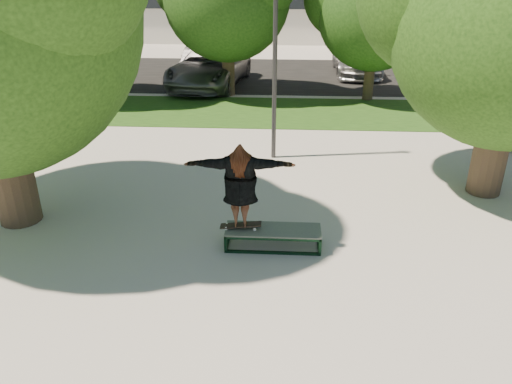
# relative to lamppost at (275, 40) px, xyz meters

# --- Properties ---
(ground) EXTENTS (120.00, 120.00, 0.00)m
(ground) POSITION_rel_lamppost_xyz_m (-1.00, -5.00, -3.15)
(ground) COLOR #A7A19A
(ground) RESTS_ON ground
(grass_strip) EXTENTS (30.00, 4.00, 0.02)m
(grass_strip) POSITION_rel_lamppost_xyz_m (0.00, 4.50, -3.14)
(grass_strip) COLOR #1B3E11
(grass_strip) RESTS_ON ground
(asphalt_strip) EXTENTS (40.00, 8.00, 0.01)m
(asphalt_strip) POSITION_rel_lamppost_xyz_m (-1.00, 11.00, -3.15)
(asphalt_strip) COLOR black
(asphalt_strip) RESTS_ON ground
(bg_tree_right) EXTENTS (5.04, 4.31, 5.43)m
(bg_tree_right) POSITION_rel_lamppost_xyz_m (3.43, 6.57, 0.34)
(bg_tree_right) COLOR #38281E
(bg_tree_right) RESTS_ON ground
(lamppost) EXTENTS (0.25, 0.15, 6.11)m
(lamppost) POSITION_rel_lamppost_xyz_m (0.00, 0.00, 0.00)
(lamppost) COLOR #2D2D30
(lamppost) RESTS_ON ground
(grind_box) EXTENTS (1.80, 0.60, 0.38)m
(grind_box) POSITION_rel_lamppost_xyz_m (0.12, -4.76, -2.96)
(grind_box) COLOR black
(grind_box) RESTS_ON ground
(skater_rig) EXTENTS (1.99, 0.57, 1.69)m
(skater_rig) POSITION_rel_lamppost_xyz_m (-0.49, -4.76, -1.89)
(skater_rig) COLOR white
(skater_rig) RESTS_ON grind_box
(car_silver_a) EXTENTS (2.29, 4.95, 1.64)m
(car_silver_a) POSITION_rel_lamppost_xyz_m (-9.15, 9.33, -2.33)
(car_silver_a) COLOR #B4B4B9
(car_silver_a) RESTS_ON asphalt_strip
(car_dark) EXTENTS (1.55, 4.25, 1.39)m
(car_dark) POSITION_rel_lamppost_xyz_m (-3.57, 9.89, -2.46)
(car_dark) COLOR black
(car_dark) RESTS_ON asphalt_strip
(car_grey) EXTENTS (3.40, 6.04, 1.59)m
(car_grey) POSITION_rel_lamppost_xyz_m (-3.00, 8.50, -2.36)
(car_grey) COLOR slate
(car_grey) RESTS_ON asphalt_strip
(car_silver_b) EXTENTS (2.08, 5.04, 1.46)m
(car_silver_b) POSITION_rel_lamppost_xyz_m (3.64, 11.50, -2.42)
(car_silver_b) COLOR #9D9DA1
(car_silver_b) RESTS_ON asphalt_strip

